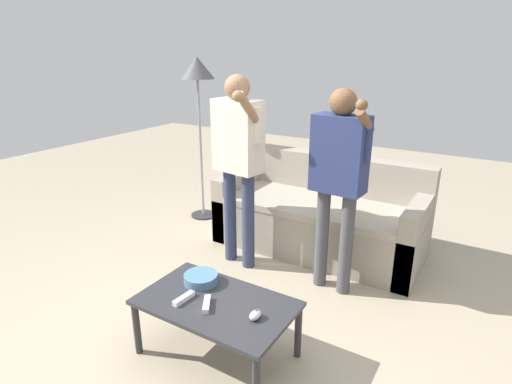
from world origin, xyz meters
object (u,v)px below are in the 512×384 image
object	(u,v)px
floor_lamp	(198,79)
player_left	(238,151)
game_remote_nunchuk	(255,315)
snack_bowl	(201,278)
game_remote_wand_near	(184,298)
player_right	(339,169)
game_remote_wand_far	(207,304)
coffee_table	(216,308)
couch	(320,217)

from	to	relation	value
floor_lamp	player_left	bearing A→B (deg)	-35.94
game_remote_nunchuk	floor_lamp	bearing A→B (deg)	135.21
snack_bowl	game_remote_nunchuk	world-z (taller)	snack_bowl
snack_bowl	player_left	distance (m)	1.17
snack_bowl	game_remote_wand_near	bearing A→B (deg)	-79.45
player_right	player_left	world-z (taller)	player_left
game_remote_nunchuk	floor_lamp	size ratio (longest dim) A/B	0.05
floor_lamp	game_remote_wand_near	xyz separation A→B (m)	(1.33, -1.85, -1.11)
floor_lamp	player_left	size ratio (longest dim) A/B	1.07
floor_lamp	game_remote_wand_far	size ratio (longest dim) A/B	11.60
coffee_table	floor_lamp	xyz separation A→B (m)	(-1.50, 1.75, 1.17)
player_left	game_remote_wand_near	world-z (taller)	player_left
floor_lamp	game_remote_wand_far	xyz separation A→B (m)	(1.48, -1.82, -1.11)
player_left	game_remote_wand_near	bearing A→B (deg)	-72.08
snack_bowl	game_remote_wand_near	world-z (taller)	snack_bowl
player_right	game_remote_wand_near	xyz separation A→B (m)	(-0.48, -1.19, -0.58)
game_remote_wand_near	snack_bowl	bearing A→B (deg)	100.55
game_remote_nunchuk	player_left	world-z (taller)	player_left
game_remote_nunchuk	game_remote_wand_near	xyz separation A→B (m)	(-0.46, -0.07, -0.01)
game_remote_wand_near	game_remote_wand_far	bearing A→B (deg)	9.41
coffee_table	game_remote_nunchuk	world-z (taller)	game_remote_nunchuk
coffee_table	player_left	xyz separation A→B (m)	(-0.54, 1.06, 0.69)
couch	snack_bowl	xyz separation A→B (m)	(-0.15, -1.61, 0.11)
floor_lamp	player_right	size ratio (longest dim) A/B	1.11
game_remote_wand_near	game_remote_nunchuk	bearing A→B (deg)	9.17
coffee_table	player_left	size ratio (longest dim) A/B	0.57
game_remote_wand_near	game_remote_wand_far	size ratio (longest dim) A/B	1.05
couch	game_remote_wand_near	size ratio (longest dim) A/B	11.95
player_right	game_remote_wand_near	bearing A→B (deg)	-112.14
couch	game_remote_nunchuk	xyz separation A→B (m)	(0.35, -1.75, 0.10)
couch	coffee_table	bearing A→B (deg)	-87.95
player_left	game_remote_wand_far	bearing A→B (deg)	-64.99
snack_bowl	player_left	size ratio (longest dim) A/B	0.13
game_remote_nunchuk	player_right	size ratio (longest dim) A/B	0.06
floor_lamp	player_left	distance (m)	1.27
coffee_table	player_left	world-z (taller)	player_left
couch	player_left	world-z (taller)	player_left
snack_bowl	couch	bearing A→B (deg)	84.80
player_right	player_left	distance (m)	0.86
player_left	player_right	bearing A→B (deg)	2.28
couch	player_right	size ratio (longest dim) A/B	1.21
player_right	player_left	size ratio (longest dim) A/B	0.96
snack_bowl	player_right	size ratio (longest dim) A/B	0.14
game_remote_nunchuk	game_remote_wand_near	bearing A→B (deg)	-170.83
player_left	floor_lamp	bearing A→B (deg)	144.06
coffee_table	snack_bowl	distance (m)	0.25
game_remote_nunchuk	game_remote_wand_far	xyz separation A→B (m)	(-0.30, -0.05, -0.01)
player_right	player_left	bearing A→B (deg)	-177.72
coffee_table	floor_lamp	distance (m)	2.58
couch	game_remote_wand_far	distance (m)	1.80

